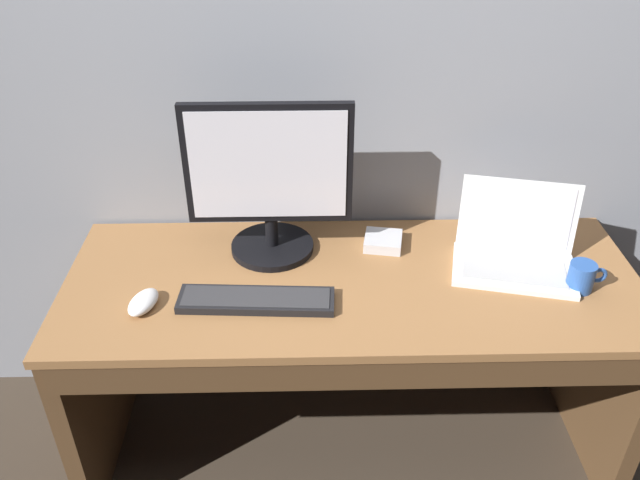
{
  "coord_description": "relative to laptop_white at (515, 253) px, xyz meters",
  "views": [
    {
      "loc": [
        -0.13,
        -1.55,
        1.87
      ],
      "look_at": [
        -0.1,
        0.0,
        0.86
      ],
      "focal_mm": 36.37,
      "sensor_mm": 36.0,
      "label": 1
    }
  ],
  "objects": [
    {
      "name": "coffee_mug",
      "position": [
        0.16,
        -0.12,
        -0.0
      ],
      "size": [
        0.11,
        0.08,
        0.09
      ],
      "color": "#28519E",
      "rests_on": "desk"
    },
    {
      "name": "computer_mouse",
      "position": [
        -1.09,
        -0.18,
        -0.03
      ],
      "size": [
        0.1,
        0.14,
        0.04
      ],
      "primitive_type": "ellipsoid",
      "rotation": [
        0.0,
        0.0,
        -0.29
      ],
      "color": "white",
      "rests_on": "desk"
    },
    {
      "name": "external_monitor",
      "position": [
        -0.74,
        0.1,
        0.19
      ],
      "size": [
        0.49,
        0.26,
        0.49
      ],
      "color": "black",
      "rests_on": "desk"
    },
    {
      "name": "desk",
      "position": [
        -0.49,
        -0.07,
        -0.27
      ],
      "size": [
        1.72,
        0.66,
        0.72
      ],
      "color": "olive",
      "rests_on": "ground"
    },
    {
      "name": "ground_plane",
      "position": [
        -0.49,
        -0.06,
        -0.77
      ],
      "size": [
        14.0,
        14.0,
        0.0
      ],
      "primitive_type": "plane",
      "color": "#382D23"
    },
    {
      "name": "laptop_white",
      "position": [
        0.0,
        0.0,
        0.0
      ],
      "size": [
        0.4,
        0.33,
        0.24
      ],
      "color": "white",
      "rests_on": "desk"
    },
    {
      "name": "wired_keyboard",
      "position": [
        -0.77,
        -0.17,
        -0.03
      ],
      "size": [
        0.45,
        0.14,
        0.03
      ],
      "color": "black",
      "rests_on": "desk"
    },
    {
      "name": "external_drive_box",
      "position": [
        -0.39,
        0.12,
        -0.03
      ],
      "size": [
        0.13,
        0.13,
        0.03
      ],
      "primitive_type": "cube",
      "rotation": [
        0.0,
        0.0,
        -0.18
      ],
      "color": "silver",
      "rests_on": "desk"
    }
  ]
}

